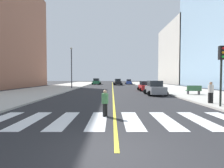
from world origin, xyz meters
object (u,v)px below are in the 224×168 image
car_black_fourth (117,82)px  car_green_fifth (96,82)px  pedestrian_crossing (104,102)px  pedestrian_waiting_east (210,91)px  car_red_nearest (144,86)px  fire_hydrant (153,86)px  traffic_light_near_corner (220,64)px  street_lamp (71,64)px  car_white_second (116,82)px  park_bench (193,90)px  car_gray_third (154,88)px  car_blue_sixth (128,82)px

car_black_fourth → car_green_fifth: bearing=-31.9°
pedestrian_crossing → pedestrian_waiting_east: pedestrian_waiting_east is taller
car_red_nearest → fire_hydrant: bearing=-119.6°
traffic_light_near_corner → street_lamp: street_lamp is taller
car_white_second → park_bench: car_white_second is taller
traffic_light_near_corner → car_black_fourth: bearing=-80.8°
car_white_second → fire_hydrant: bearing=102.7°
park_bench → fire_hydrant: park_bench is taller
car_red_nearest → car_white_second: bearing=-83.4°
park_bench → pedestrian_crossing: pedestrian_crossing is taller
car_gray_third → car_red_nearest: bearing=-89.8°
traffic_light_near_corner → pedestrian_waiting_east: size_ratio=2.50×
car_gray_third → park_bench: (4.74, -0.60, -0.18)m
car_red_nearest → car_green_fifth: car_green_fifth is taller
car_green_fifth → car_blue_sixth: (10.65, 2.03, -0.15)m
car_red_nearest → car_gray_third: 7.01m
car_white_second → street_lamp: bearing=67.5°
car_red_nearest → car_black_fourth: (-3.87, 22.11, 0.11)m
car_white_second → car_gray_third: size_ratio=0.97×
car_blue_sixth → traffic_light_near_corner: (2.38, -44.75, 2.48)m
fire_hydrant → car_blue_sixth: bearing=97.3°
pedestrian_crossing → fire_hydrant: size_ratio=1.75×
pedestrian_waiting_east → fire_hydrant: (0.35, 20.23, -0.55)m
car_white_second → car_gray_third: bearing=94.0°
car_black_fourth → park_bench: car_black_fourth is taller
car_gray_third → fire_hydrant: (2.96, 12.24, -0.29)m
car_blue_sixth → traffic_light_near_corner: bearing=95.1°
park_bench → car_blue_sixth: bearing=11.0°
car_white_second → fire_hydrant: car_white_second is taller
car_green_fifth → traffic_light_near_corner: traffic_light_near_corner is taller
car_blue_sixth → street_lamp: street_lamp is taller
car_green_fifth → traffic_light_near_corner: size_ratio=1.04×
car_white_second → traffic_light_near_corner: traffic_light_near_corner is taller
street_lamp → traffic_light_near_corner: bearing=-54.0°
car_green_fifth → fire_hydrant: 24.91m
car_white_second → pedestrian_waiting_east: pedestrian_waiting_east is taller
car_gray_third → car_white_second: bearing=-84.0°
car_gray_third → street_lamp: 19.25m
car_gray_third → car_blue_sixth: car_gray_third is taller
car_white_second → fire_hydrant: 27.59m
traffic_light_near_corner → pedestrian_waiting_east: (0.19, 1.60, -2.15)m
car_gray_third → street_lamp: bearing=-42.3°
car_red_nearest → street_lamp: (-13.86, 5.73, 4.19)m
pedestrian_crossing → street_lamp: street_lamp is taller
traffic_light_near_corner → park_bench: 9.64m
car_black_fourth → pedestrian_crossing: car_black_fourth is taller
car_green_fifth → pedestrian_waiting_east: bearing=-70.1°
park_bench → fire_hydrant: 12.96m
pedestrian_waiting_east → street_lamp: bearing=151.1°
car_red_nearest → car_black_fourth: bearing=-80.4°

